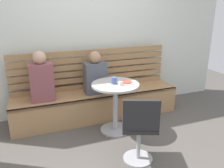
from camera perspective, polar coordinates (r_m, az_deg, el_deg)
name	(u,v)px	position (r m, az deg, el deg)	size (l,w,h in m)	color
ground	(126,158)	(3.06, 3.47, -17.38)	(8.00, 8.00, 0.00)	#514C47
back_wall	(88,27)	(4.04, -5.89, 13.60)	(5.20, 0.10, 2.90)	silver
booth_bench	(97,105)	(3.93, -3.61, -5.05)	(2.70, 0.52, 0.44)	#A87C51
booth_backrest	(92,69)	(3.97, -4.81, 3.66)	(2.65, 0.04, 0.67)	#9A7249
cafe_table	(115,98)	(3.41, 0.81, -3.46)	(0.68, 0.68, 0.74)	#ADADB2
white_chair	(140,128)	(2.76, 6.72, -10.47)	(0.52, 0.52, 0.85)	#ADADB2
person_adult	(41,79)	(3.58, -16.70, 1.20)	(0.34, 0.22, 0.75)	brown
person_child_left	(95,75)	(3.75, -4.08, 2.22)	(0.34, 0.22, 0.68)	#4C515B
cup_espresso_small	(120,84)	(3.25, 2.07, 0.12)	(0.06, 0.06, 0.06)	silver
cup_mug_blue	(114,80)	(3.32, 0.48, 0.86)	(0.08, 0.08, 0.10)	#3D5B9E
plate_small	(126,82)	(3.39, 3.37, 0.51)	(0.17, 0.17, 0.01)	#DB4C42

